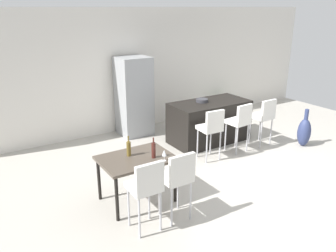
{
  "coord_description": "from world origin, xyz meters",
  "views": [
    {
      "loc": [
        -4.32,
        -4.46,
        2.9
      ],
      "look_at": [
        -1.22,
        0.49,
        0.85
      ],
      "focal_mm": 36.36,
      "sensor_mm": 36.0,
      "label": 1
    }
  ],
  "objects_px": {
    "dining_table": "(136,162)",
    "wine_bottle_left": "(154,150)",
    "bar_chair_middle": "(240,120)",
    "kitchen_island": "(209,122)",
    "potted_plant": "(226,103)",
    "refrigerator": "(134,96)",
    "bar_chair_right": "(264,115)",
    "dining_chair_far": "(178,176)",
    "floor_vase": "(304,132)",
    "wine_bottle_inner": "(129,148)",
    "wine_glass_middle": "(164,153)",
    "fruit_bowl": "(202,100)",
    "dining_chair_near": "(146,185)",
    "bar_chair_left": "(211,127)"
  },
  "relations": [
    {
      "from": "wine_bottle_left",
      "to": "fruit_bowl",
      "type": "distance_m",
      "value": 2.72
    },
    {
      "from": "dining_chair_far",
      "to": "fruit_bowl",
      "type": "distance_m",
      "value": 3.12
    },
    {
      "from": "dining_table",
      "to": "refrigerator",
      "type": "height_order",
      "value": "refrigerator"
    },
    {
      "from": "bar_chair_left",
      "to": "dining_chair_far",
      "type": "relative_size",
      "value": 1.0
    },
    {
      "from": "bar_chair_left",
      "to": "fruit_bowl",
      "type": "bearing_deg",
      "value": 63.29
    },
    {
      "from": "bar_chair_middle",
      "to": "wine_bottle_inner",
      "type": "height_order",
      "value": "wine_bottle_inner"
    },
    {
      "from": "potted_plant",
      "to": "refrigerator",
      "type": "bearing_deg",
      "value": 179.8
    },
    {
      "from": "bar_chair_middle",
      "to": "dining_chair_far",
      "type": "relative_size",
      "value": 1.0
    },
    {
      "from": "wine_bottle_left",
      "to": "fruit_bowl",
      "type": "height_order",
      "value": "wine_bottle_left"
    },
    {
      "from": "dining_table",
      "to": "bar_chair_left",
      "type": "bearing_deg",
      "value": 16.7
    },
    {
      "from": "bar_chair_right",
      "to": "floor_vase",
      "type": "bearing_deg",
      "value": -35.13
    },
    {
      "from": "bar_chair_left",
      "to": "fruit_bowl",
      "type": "distance_m",
      "value": 1.05
    },
    {
      "from": "wine_bottle_inner",
      "to": "fruit_bowl",
      "type": "bearing_deg",
      "value": 29.25
    },
    {
      "from": "bar_chair_right",
      "to": "fruit_bowl",
      "type": "bearing_deg",
      "value": 137.71
    },
    {
      "from": "bar_chair_right",
      "to": "wine_bottle_left",
      "type": "distance_m",
      "value": 3.26
    },
    {
      "from": "dining_chair_far",
      "to": "potted_plant",
      "type": "relative_size",
      "value": 1.81
    },
    {
      "from": "bar_chair_middle",
      "to": "dining_table",
      "type": "relative_size",
      "value": 0.95
    },
    {
      "from": "floor_vase",
      "to": "dining_chair_near",
      "type": "bearing_deg",
      "value": -169.28
    },
    {
      "from": "floor_vase",
      "to": "potted_plant",
      "type": "distance_m",
      "value": 2.66
    },
    {
      "from": "bar_chair_right",
      "to": "floor_vase",
      "type": "distance_m",
      "value": 0.97
    },
    {
      "from": "dining_table",
      "to": "wine_bottle_left",
      "type": "xyz_separation_m",
      "value": [
        0.22,
        -0.15,
        0.21
      ]
    },
    {
      "from": "dining_chair_far",
      "to": "wine_bottle_left",
      "type": "xyz_separation_m",
      "value": [
        -0.03,
        0.62,
        0.17
      ]
    },
    {
      "from": "wine_bottle_inner",
      "to": "floor_vase",
      "type": "bearing_deg",
      "value": -0.72
    },
    {
      "from": "bar_chair_right",
      "to": "wine_bottle_inner",
      "type": "bearing_deg",
      "value": -172.36
    },
    {
      "from": "dining_chair_far",
      "to": "floor_vase",
      "type": "height_order",
      "value": "dining_chair_far"
    },
    {
      "from": "fruit_bowl",
      "to": "dining_chair_near",
      "type": "bearing_deg",
      "value": -139.48
    },
    {
      "from": "dining_chair_far",
      "to": "wine_glass_middle",
      "type": "relative_size",
      "value": 6.03
    },
    {
      "from": "dining_chair_far",
      "to": "refrigerator",
      "type": "relative_size",
      "value": 0.57
    },
    {
      "from": "dining_table",
      "to": "dining_chair_near",
      "type": "xyz_separation_m",
      "value": [
        -0.25,
        -0.76,
        0.04
      ]
    },
    {
      "from": "refrigerator",
      "to": "potted_plant",
      "type": "xyz_separation_m",
      "value": [
        2.86,
        -0.01,
        -0.58
      ]
    },
    {
      "from": "kitchen_island",
      "to": "potted_plant",
      "type": "distance_m",
      "value": 2.12
    },
    {
      "from": "dining_table",
      "to": "dining_chair_far",
      "type": "relative_size",
      "value": 1.05
    },
    {
      "from": "bar_chair_middle",
      "to": "wine_bottle_inner",
      "type": "relative_size",
      "value": 3.28
    },
    {
      "from": "floor_vase",
      "to": "wine_bottle_left",
      "type": "bearing_deg",
      "value": -176.9
    },
    {
      "from": "bar_chair_left",
      "to": "bar_chair_middle",
      "type": "bearing_deg",
      "value": 0.01
    },
    {
      "from": "bar_chair_middle",
      "to": "potted_plant",
      "type": "relative_size",
      "value": 1.81
    },
    {
      "from": "dining_table",
      "to": "wine_bottle_inner",
      "type": "distance_m",
      "value": 0.24
    },
    {
      "from": "bar_chair_middle",
      "to": "wine_bottle_left",
      "type": "relative_size",
      "value": 3.22
    },
    {
      "from": "bar_chair_left",
      "to": "floor_vase",
      "type": "height_order",
      "value": "bar_chair_left"
    },
    {
      "from": "dining_chair_far",
      "to": "wine_glass_middle",
      "type": "distance_m",
      "value": 0.47
    },
    {
      "from": "floor_vase",
      "to": "wine_glass_middle",
      "type": "bearing_deg",
      "value": -174.14
    },
    {
      "from": "bar_chair_right",
      "to": "refrigerator",
      "type": "xyz_separation_m",
      "value": [
        -2.05,
        2.15,
        0.22
      ]
    },
    {
      "from": "bar_chair_right",
      "to": "wine_glass_middle",
      "type": "distance_m",
      "value": 3.23
    },
    {
      "from": "wine_bottle_left",
      "to": "fruit_bowl",
      "type": "relative_size",
      "value": 1.23
    },
    {
      "from": "wine_bottle_left",
      "to": "potted_plant",
      "type": "bearing_deg",
      "value": 35.78
    },
    {
      "from": "dining_table",
      "to": "dining_chair_near",
      "type": "bearing_deg",
      "value": -107.98
    },
    {
      "from": "dining_table",
      "to": "wine_bottle_left",
      "type": "height_order",
      "value": "wine_bottle_left"
    },
    {
      "from": "refrigerator",
      "to": "potted_plant",
      "type": "bearing_deg",
      "value": -0.2
    },
    {
      "from": "fruit_bowl",
      "to": "floor_vase",
      "type": "distance_m",
      "value": 2.33
    },
    {
      "from": "kitchen_island",
      "to": "potted_plant",
      "type": "xyz_separation_m",
      "value": [
        1.65,
        1.32,
        -0.12
      ]
    }
  ]
}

